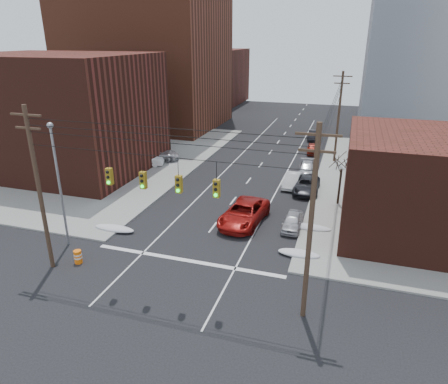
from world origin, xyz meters
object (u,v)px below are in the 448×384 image
Objects in this scene: parked_car_c at (307,185)px; lot_car_b at (157,154)px; lot_car_c at (96,172)px; lot_car_d at (139,145)px; parked_car_b at (292,180)px; construction_barrel at (78,257)px; parked_car_f at (313,135)px; parked_car_d at (307,168)px; lot_car_a at (145,160)px; red_pickup at (244,213)px; parked_car_e at (313,149)px; parked_car_a at (293,221)px.

lot_car_b reaches higher than parked_car_c.
lot_car_d is at bearing 22.78° from lot_car_c.
lot_car_d is (-21.96, 7.22, 0.19)m from parked_car_b.
construction_barrel is (10.05, -26.87, -0.39)m from lot_car_d.
parked_car_f is at bearing 93.46° from parked_car_c.
lot_car_a is (-18.86, -3.27, 0.23)m from parked_car_d.
parked_car_c is (4.18, 8.87, -0.17)m from red_pickup.
parked_car_a is at bearing -94.16° from parked_car_e.
parked_car_d is at bearing -49.96° from lot_car_c.
parked_car_b is (-1.48, 9.81, 0.06)m from parked_car_a.
red_pickup reaches higher than parked_car_e.
lot_car_a is 1.02× the size of lot_car_d.
lot_car_d reaches higher than lot_car_c.
parked_car_e is 4.06× the size of construction_barrel.
red_pickup reaches higher than lot_car_b.
lot_car_a is at bearing 171.92° from parked_car_c.
parked_car_a is 9.93m from parked_car_b.
parked_car_b reaches higher than construction_barrel.
parked_car_c reaches higher than parked_car_d.
parked_car_e is 0.91× the size of parked_car_f.
parked_car_c is 1.34× the size of parked_car_e.
parked_car_f is at bearing -60.58° from lot_car_a.
parked_car_c is 1.16× the size of parked_car_d.
parked_car_c reaches higher than parked_car_e.
parked_car_d is 23.71m from lot_car_c.
parked_car_d is at bearing 81.98° from red_pickup.
lot_car_d is at bearing 159.90° from parked_car_c.
parked_car_e is 0.90× the size of lot_car_d.
parked_car_a is 8.69m from parked_car_c.
lot_car_d is 28.70m from construction_barrel.
construction_barrel is at bearing -128.53° from red_pickup.
construction_barrel is at bearing -116.83° from parked_car_e.
lot_car_a is (-15.34, 11.42, -0.02)m from red_pickup.
lot_car_a is 21.94m from construction_barrel.
red_pickup reaches higher than parked_car_d.
construction_barrel is (5.64, -23.56, -0.42)m from lot_car_b.
lot_car_c is (-21.85, -17.56, 0.15)m from parked_car_e.
lot_car_c is at bearing 134.43° from lot_car_b.
construction_barrel is (-11.91, -19.66, -0.21)m from parked_car_b.
lot_car_d reaches higher than parked_car_f.
parked_car_c is (1.60, -1.12, 0.02)m from parked_car_b.
parked_car_f is 42.70m from construction_barrel.
red_pickup is at bearing -109.07° from parked_car_d.
parked_car_f is at bearing -66.57° from lot_car_b.
parked_car_c is 24.99m from lot_car_d.
parked_car_a is at bearing -77.43° from parked_car_b.
parked_car_e is 22.24m from lot_car_a.
red_pickup is 10.32m from parked_car_b.
lot_car_b is at bearing 176.90° from parked_car_d.
lot_car_b reaches higher than parked_car_b.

